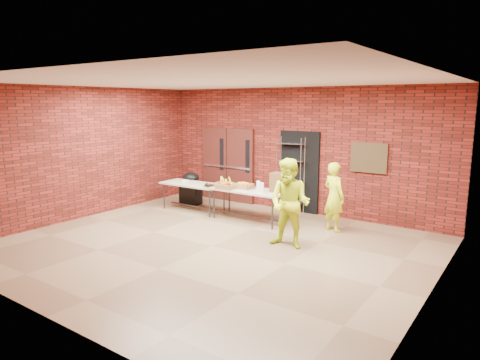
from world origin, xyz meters
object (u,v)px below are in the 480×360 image
Objects in this scene: wire_rack at (290,175)px; covered_grill at (191,189)px; table_left at (193,186)px; table_right at (249,192)px; volunteer_man at (290,203)px; coffee_dispenser at (279,182)px; volunteer_woman at (334,197)px.

covered_grill is (-2.65, -0.87, -0.52)m from wire_rack.
table_right is (1.76, 0.01, 0.04)m from table_left.
volunteer_man reaches higher than table_right.
coffee_dispenser reaches higher than table_left.
coffee_dispenser is (2.47, 0.18, 0.33)m from table_left.
volunteer_man is (1.33, -2.47, -0.10)m from wire_rack.
coffee_dispenser is at bearing -15.58° from covered_grill.
volunteer_man is at bearing 103.43° from volunteer_woman.
volunteer_woman reaches higher than table_right.
volunteer_woman is (4.25, -0.08, 0.32)m from covered_grill.
coffee_dispenser is (0.71, 0.17, 0.29)m from table_right.
volunteer_man reaches higher than volunteer_woman.
coffee_dispenser is 1.30m from volunteer_woman.
table_left is 0.74m from covered_grill.
wire_rack reaches higher than volunteer_woman.
covered_grill is (-2.99, 0.31, -0.54)m from coffee_dispenser.
table_left is at bearing -179.47° from table_right.
covered_grill is 4.31m from volunteer_man.
wire_rack is 1.11× the size of volunteer_man.
coffee_dispenser is at bearing 33.82° from volunteer_woman.
volunteer_woman reaches higher than covered_grill.
volunteer_woman is 1.55m from volunteer_man.
table_right is 4.20× the size of coffee_dispenser.
wire_rack is 2.81m from volunteer_man.
wire_rack reaches higher than volunteer_man.
table_right is 0.78m from coffee_dispenser.
covered_grill is 0.51× the size of volunteer_man.
wire_rack is at bearing 8.44° from covered_grill.
table_right is at bearing -21.54° from covered_grill.
table_left is 0.96× the size of table_right.
covered_grill is (-0.52, 0.49, -0.21)m from table_left.
wire_rack reaches higher than table_right.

